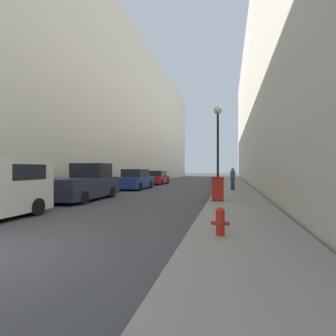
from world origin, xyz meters
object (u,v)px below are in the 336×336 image
at_px(lamppost, 218,133).
at_px(pickup_truck, 85,184).
at_px(trash_bin, 218,188).
at_px(parked_sedan_far, 157,178).
at_px(parked_sedan_near, 136,180).
at_px(pedestrian_on_sidewalk, 233,179).
at_px(fire_hydrant, 220,221).

relative_size(lamppost, pickup_truck, 1.07).
xyz_separation_m(trash_bin, parked_sedan_far, (-7.19, 14.68, -0.04)).
bearing_deg(trash_bin, parked_sedan_near, 133.12).
bearing_deg(parked_sedan_far, pedestrian_on_sidewalk, -45.44).
relative_size(parked_sedan_near, parked_sedan_far, 1.02).
distance_m(trash_bin, pickup_truck, 7.23).
bearing_deg(parked_sedan_near, parked_sedan_far, 90.54).
xyz_separation_m(parked_sedan_near, pedestrian_on_sidewalk, (7.93, -1.05, 0.20)).
bearing_deg(pedestrian_on_sidewalk, pickup_truck, -139.86).
xyz_separation_m(trash_bin, pickup_truck, (-7.23, -0.22, 0.12)).
height_order(trash_bin, parked_sedan_far, parked_sedan_far).
xyz_separation_m(trash_bin, parked_sedan_near, (-7.12, 7.60, 0.03)).
xyz_separation_m(parked_sedan_far, pedestrian_on_sidewalk, (7.99, -8.12, 0.28)).
relative_size(trash_bin, parked_sedan_near, 0.24).
height_order(fire_hydrant, parked_sedan_near, parked_sedan_near).
relative_size(pickup_truck, pedestrian_on_sidewalk, 3.00).
relative_size(fire_hydrant, trash_bin, 0.57).
distance_m(lamppost, parked_sedan_far, 14.39).
bearing_deg(pickup_truck, trash_bin, 1.71).
distance_m(trash_bin, pedestrian_on_sidewalk, 6.61).
relative_size(fire_hydrant, lamppost, 0.12).
distance_m(parked_sedan_near, parked_sedan_far, 7.07).
xyz_separation_m(lamppost, pedestrian_on_sidewalk, (0.91, 4.01, -2.87)).
bearing_deg(fire_hydrant, parked_sedan_far, 109.23).
xyz_separation_m(trash_bin, lamppost, (-0.11, 2.55, 3.10)).
relative_size(fire_hydrant, parked_sedan_far, 0.14).
bearing_deg(lamppost, parked_sedan_near, 144.21).
relative_size(fire_hydrant, pedestrian_on_sidewalk, 0.40).
height_order(fire_hydrant, trash_bin, trash_bin).
relative_size(trash_bin, pickup_truck, 0.23).
bearing_deg(fire_hydrant, lamppost, 92.65).
bearing_deg(fire_hydrant, trash_bin, 92.74).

